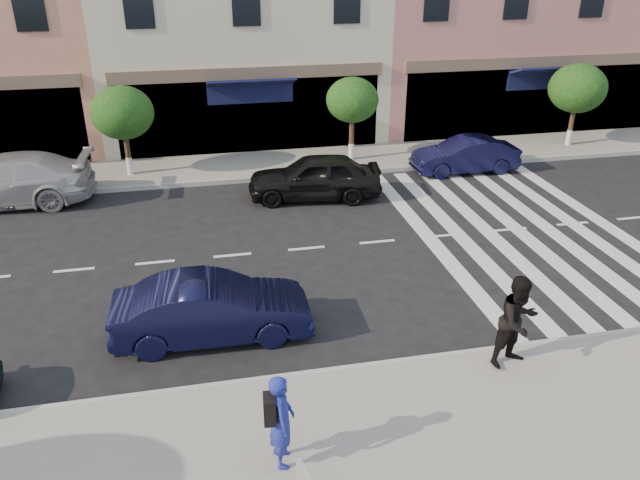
{
  "coord_description": "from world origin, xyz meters",
  "views": [
    {
      "loc": [
        -2.76,
        -10.89,
        7.5
      ],
      "look_at": [
        -0.13,
        1.58,
        1.4
      ],
      "focal_mm": 35.0,
      "sensor_mm": 36.0,
      "label": 1
    }
  ],
  "objects": [
    {
      "name": "street_tree_c",
      "position": [
        3.0,
        10.8,
        2.36
      ],
      "size": [
        1.9,
        1.9,
        3.04
      ],
      "color": "#473323",
      "rests_on": "sidewalk_far"
    },
    {
      "name": "ground",
      "position": [
        0.0,
        0.0,
        0.0
      ],
      "size": [
        120.0,
        120.0,
        0.0
      ],
      "primitive_type": "plane",
      "color": "black",
      "rests_on": "ground"
    },
    {
      "name": "car_near_mid",
      "position": [
        -2.68,
        0.3,
        0.67
      ],
      "size": [
        4.1,
        1.51,
        1.34
      ],
      "primitive_type": "imported",
      "rotation": [
        0.0,
        0.0,
        1.55
      ],
      "color": "black",
      "rests_on": "ground"
    },
    {
      "name": "walker",
      "position": [
        2.91,
        -2.0,
        1.08
      ],
      "size": [
        1.08,
        0.95,
        1.86
      ],
      "primitive_type": "imported",
      "rotation": [
        0.0,
        0.0,
        0.31
      ],
      "color": "black",
      "rests_on": "sidewalk_near"
    },
    {
      "name": "photographer",
      "position": [
        -1.82,
        -3.6,
        0.96
      ],
      "size": [
        0.44,
        0.63,
        1.62
      ],
      "primitive_type": "imported",
      "rotation": [
        0.0,
        0.0,
        1.47
      ],
      "color": "navy",
      "rests_on": "sidewalk_near"
    },
    {
      "name": "car_far_mid",
      "position": [
        0.96,
        7.6,
        0.72
      ],
      "size": [
        4.43,
        2.26,
        1.44
      ],
      "primitive_type": "imported",
      "rotation": [
        0.0,
        0.0,
        -1.71
      ],
      "color": "black",
      "rests_on": "ground"
    },
    {
      "name": "car_far_left",
      "position": [
        -8.65,
        9.1,
        0.78
      ],
      "size": [
        5.47,
        2.46,
        1.56
      ],
      "primitive_type": "imported",
      "rotation": [
        0.0,
        0.0,
        -1.62
      ],
      "color": "#A3A3A8",
      "rests_on": "ground"
    },
    {
      "name": "street_tree_ea",
      "position": [
        12.0,
        10.8,
        2.39
      ],
      "size": [
        2.2,
        2.2,
        3.19
      ],
      "color": "#473323",
      "rests_on": "sidewalk_far"
    },
    {
      "name": "street_tree_wb",
      "position": [
        -5.0,
        10.8,
        2.31
      ],
      "size": [
        2.1,
        2.1,
        3.06
      ],
      "color": "#473323",
      "rests_on": "sidewalk_far"
    },
    {
      "name": "sidewalk_far",
      "position": [
        0.0,
        11.0,
        0.07
      ],
      "size": [
        60.0,
        3.0,
        0.15
      ],
      "primitive_type": "cube",
      "color": "gray",
      "rests_on": "ground"
    },
    {
      "name": "car_far_right",
      "position": [
        6.73,
        8.99,
        0.62
      ],
      "size": [
        3.78,
        1.34,
        1.24
      ],
      "primitive_type": "imported",
      "rotation": [
        0.0,
        0.0,
        -1.58
      ],
      "color": "black",
      "rests_on": "ground"
    },
    {
      "name": "sidewalk_near",
      "position": [
        0.0,
        -3.75,
        0.07
      ],
      "size": [
        60.0,
        4.5,
        0.15
      ],
      "primitive_type": "cube",
      "color": "gray",
      "rests_on": "ground"
    }
  ]
}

